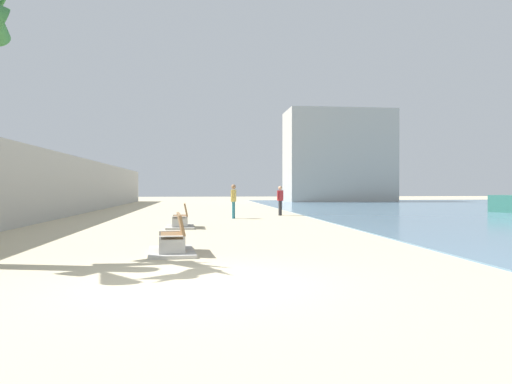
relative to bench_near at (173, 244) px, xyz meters
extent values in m
plane|color=#C6B793|center=(0.56, 14.22, -0.23)|extent=(120.00, 120.00, 0.00)
cube|color=#ADAAA3|center=(-6.94, 14.22, 1.49)|extent=(0.80, 64.00, 3.45)
cube|color=#ADAAA3|center=(0.03, -0.70, 0.01)|extent=(0.61, 0.25, 0.50)
cube|color=#ADAAA3|center=(-0.09, 0.70, 0.01)|extent=(0.61, 0.25, 0.50)
cube|color=olive|center=(-0.03, 0.00, 0.22)|extent=(0.63, 1.64, 0.06)
cube|color=olive|center=(0.20, 0.02, 0.50)|extent=(0.29, 1.61, 0.50)
cube|color=#ADAAA3|center=(-0.03, 0.00, -0.19)|extent=(1.27, 2.18, 0.08)
cube|color=#ADAAA3|center=(-0.10, 6.97, 0.01)|extent=(0.61, 0.22, 0.50)
cube|color=#ADAAA3|center=(-0.15, 8.37, 0.01)|extent=(0.61, 0.22, 0.50)
cube|color=olive|center=(-0.13, 7.67, 0.22)|extent=(0.55, 1.61, 0.06)
cube|color=olive|center=(0.10, 7.68, 0.50)|extent=(0.21, 1.60, 0.50)
cube|color=#ADAAA3|center=(-0.13, 7.67, -0.19)|extent=(1.17, 2.13, 0.08)
cylinder|color=#333338|center=(5.32, 15.70, 0.19)|extent=(0.12, 0.12, 0.85)
cylinder|color=#333338|center=(5.22, 15.62, 0.19)|extent=(0.12, 0.12, 0.85)
cube|color=#B22D33|center=(5.27, 15.66, 0.92)|extent=(0.36, 0.35, 0.60)
sphere|color=tan|center=(5.27, 15.66, 1.36)|extent=(0.23, 0.23, 0.23)
cylinder|color=#B22D33|center=(5.44, 15.80, 0.95)|extent=(0.09, 0.09, 0.54)
cylinder|color=#B22D33|center=(5.11, 15.51, 0.95)|extent=(0.09, 0.09, 0.54)
cylinder|color=teal|center=(2.43, 13.21, 0.21)|extent=(0.12, 0.12, 0.89)
cylinder|color=teal|center=(2.37, 13.10, 0.21)|extent=(0.12, 0.12, 0.89)
cube|color=gold|center=(2.40, 13.16, 0.97)|extent=(0.30, 0.37, 0.63)
sphere|color=#936B4C|center=(2.40, 13.16, 1.43)|extent=(0.24, 0.24, 0.24)
cylinder|color=gold|center=(2.50, 13.35, 1.00)|extent=(0.09, 0.09, 0.56)
cylinder|color=gold|center=(2.31, 12.96, 1.00)|extent=(0.09, 0.09, 0.56)
cube|color=#ADAAA3|center=(16.45, 42.22, 4.95)|extent=(12.00, 6.00, 10.37)
camera|label=1|loc=(0.67, -12.05, 1.38)|focal=34.13mm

